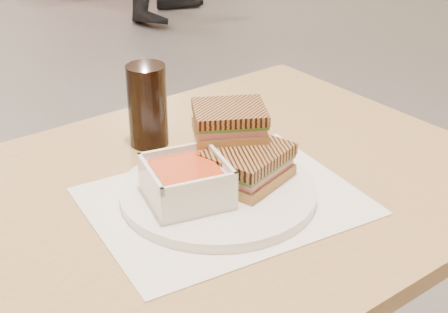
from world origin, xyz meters
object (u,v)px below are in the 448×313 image
soup_bowl (187,183)px  cola_glass (148,106)px  plate (218,192)px  panini_lower (248,165)px  main_table (144,274)px

soup_bowl → cola_glass: 0.23m
plate → cola_glass: (-0.01, 0.22, 0.06)m
soup_bowl → plate: bearing=2.7°
plate → soup_bowl: soup_bowl is taller
panini_lower → main_table: bearing=170.3°
plate → cola_glass: size_ratio=2.05×
main_table → soup_bowl: soup_bowl is taller
plate → soup_bowl: bearing=-177.3°
main_table → cola_glass: 0.30m
plate → panini_lower: (0.05, -0.00, 0.03)m
plate → panini_lower: panini_lower is taller
soup_bowl → cola_glass: size_ratio=0.90×
soup_bowl → main_table: bearing=157.3°
cola_glass → plate: bearing=-88.6°
plate → cola_glass: bearing=91.4°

